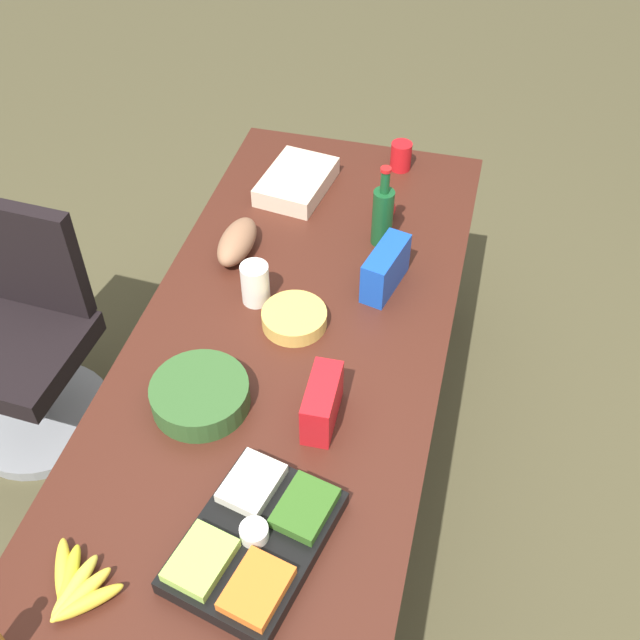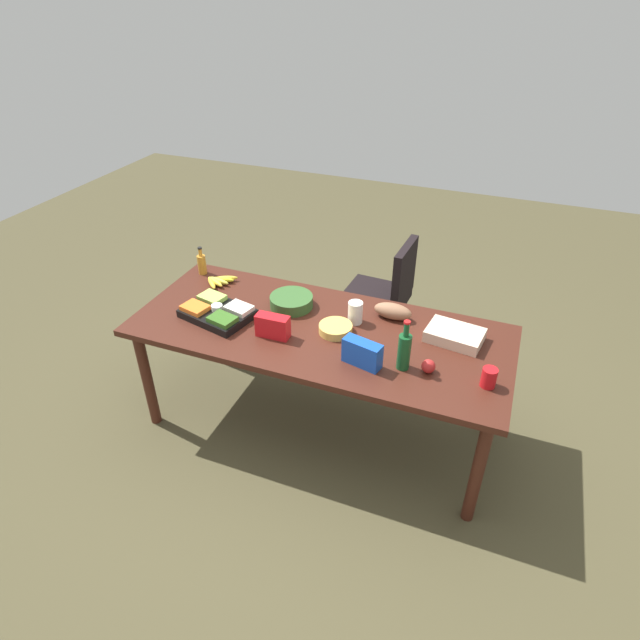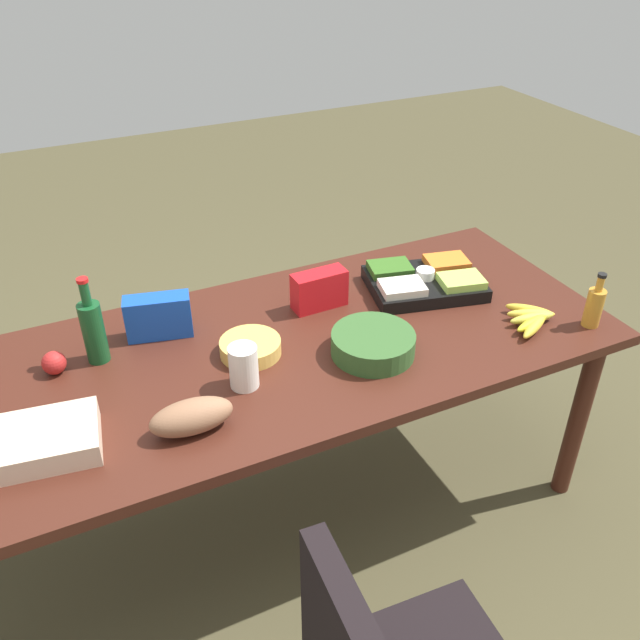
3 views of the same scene
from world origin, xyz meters
name	(u,v)px [view 3 (image 3 of 3)]	position (x,y,z in m)	size (l,w,h in m)	color
ground_plane	(287,507)	(0.00, 0.00, 0.00)	(10.00, 10.00, 0.00)	#4C462C
conference_table	(281,364)	(0.00, 0.00, 0.72)	(2.31, 0.96, 0.80)	#431D13
chip_bag_blue	(158,317)	(0.35, -0.24, 0.87)	(0.22, 0.08, 0.15)	blue
veggie_tray	(425,281)	(-0.64, -0.11, 0.83)	(0.48, 0.39, 0.09)	black
salad_bowl	(373,344)	(-0.26, 0.17, 0.84)	(0.28, 0.28, 0.08)	#325A29
chip_bowl	(250,347)	(0.11, 0.00, 0.82)	(0.20, 0.20, 0.05)	#E0B451
apple_red	(54,363)	(0.70, -0.17, 0.84)	(0.08, 0.08, 0.08)	red
mayo_jar	(244,367)	(0.18, 0.15, 0.87)	(0.09, 0.09, 0.14)	white
bread_loaf	(192,417)	(0.39, 0.28, 0.85)	(0.24, 0.11, 0.10)	#936548
banana_bunch	(532,318)	(-0.85, 0.26, 0.82)	(0.21, 0.22, 0.04)	yellow
sheet_cake	(39,442)	(0.79, 0.18, 0.83)	(0.32, 0.22, 0.07)	beige
dressing_bottle	(594,306)	(-1.04, 0.35, 0.88)	(0.07, 0.07, 0.21)	#C78629
chip_bag_red	(319,290)	(-0.23, -0.17, 0.87)	(0.20, 0.08, 0.14)	red
wine_bottle	(93,330)	(0.57, -0.18, 0.91)	(0.08, 0.08, 0.30)	#154B23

